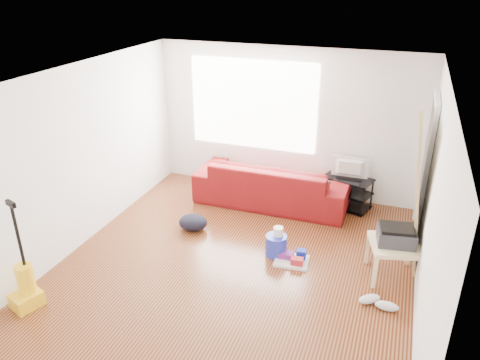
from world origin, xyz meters
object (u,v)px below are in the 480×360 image
(tv_stand, at_px, (347,192))
(side_table, at_px, (394,249))
(sofa, at_px, (272,202))
(bucket, at_px, (276,254))
(backpack, at_px, (193,229))
(vacuum, at_px, (26,287))
(cleaning_tray, at_px, (293,259))

(tv_stand, xyz_separation_m, side_table, (0.82, -1.73, 0.13))
(sofa, distance_m, bucket, 1.58)
(bucket, xyz_separation_m, backpack, (-1.36, 0.23, 0.00))
(tv_stand, relative_size, vacuum, 0.64)
(tv_stand, bearing_deg, side_table, -47.19)
(side_table, height_order, backpack, side_table)
(tv_stand, bearing_deg, backpack, -125.99)
(sofa, height_order, cleaning_tray, sofa)
(cleaning_tray, bearing_deg, tv_stand, 76.90)
(sofa, height_order, backpack, sofa)
(sofa, relative_size, backpack, 5.81)
(tv_stand, bearing_deg, cleaning_tray, -85.72)
(bucket, height_order, backpack, bucket)
(backpack, xyz_separation_m, vacuum, (-1.07, -2.24, 0.25))
(tv_stand, height_order, side_table, tv_stand)
(backpack, relative_size, vacuum, 0.32)
(sofa, relative_size, vacuum, 1.87)
(vacuum, bearing_deg, sofa, 79.85)
(tv_stand, distance_m, bucket, 1.92)
(sofa, xyz_separation_m, tv_stand, (1.20, 0.27, 0.27))
(backpack, bearing_deg, tv_stand, 26.58)
(backpack, height_order, vacuum, vacuum)
(side_table, bearing_deg, backpack, 176.15)
(sofa, distance_m, side_table, 2.52)
(sofa, relative_size, tv_stand, 2.94)
(vacuum, bearing_deg, backpack, 83.25)
(side_table, bearing_deg, bucket, -178.54)
(bucket, height_order, vacuum, vacuum)
(side_table, bearing_deg, sofa, 144.16)
(side_table, distance_m, bucket, 1.57)
(tv_stand, height_order, cleaning_tray, tv_stand)
(cleaning_tray, bearing_deg, vacuum, -144.69)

